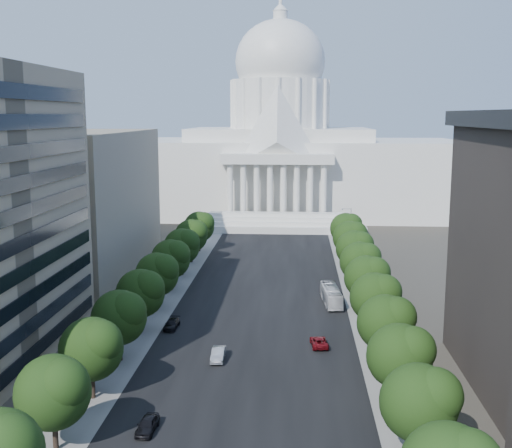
% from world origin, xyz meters
% --- Properties ---
extents(road_asphalt, '(30.00, 260.00, 0.01)m').
position_xyz_m(road_asphalt, '(0.00, 90.00, 0.00)').
color(road_asphalt, black).
rests_on(road_asphalt, ground).
extents(sidewalk_left, '(8.00, 260.00, 0.02)m').
position_xyz_m(sidewalk_left, '(-19.00, 90.00, 0.00)').
color(sidewalk_left, gray).
rests_on(sidewalk_left, ground).
extents(sidewalk_right, '(8.00, 260.00, 0.02)m').
position_xyz_m(sidewalk_right, '(19.00, 90.00, 0.00)').
color(sidewalk_right, gray).
rests_on(sidewalk_right, ground).
extents(capitol, '(120.00, 56.00, 73.00)m').
position_xyz_m(capitol, '(0.00, 184.89, 20.01)').
color(capitol, white).
rests_on(capitol, ground).
extents(office_block_left_far, '(38.00, 52.00, 30.00)m').
position_xyz_m(office_block_left_far, '(-48.00, 100.00, 15.00)').
color(office_block_left_far, gray).
rests_on(office_block_left_far, ground).
extents(tree_l_b, '(7.79, 7.60, 9.97)m').
position_xyz_m(tree_l_b, '(-17.66, 23.81, 6.45)').
color(tree_l_b, '#33261C').
rests_on(tree_l_b, ground).
extents(tree_l_c, '(7.79, 7.60, 9.97)m').
position_xyz_m(tree_l_c, '(-17.66, 35.81, 6.45)').
color(tree_l_c, '#33261C').
rests_on(tree_l_c, ground).
extents(tree_l_d, '(7.79, 7.60, 9.97)m').
position_xyz_m(tree_l_d, '(-17.66, 47.81, 6.45)').
color(tree_l_d, '#33261C').
rests_on(tree_l_d, ground).
extents(tree_l_e, '(7.79, 7.60, 9.97)m').
position_xyz_m(tree_l_e, '(-17.66, 59.81, 6.45)').
color(tree_l_e, '#33261C').
rests_on(tree_l_e, ground).
extents(tree_l_f, '(7.79, 7.60, 9.97)m').
position_xyz_m(tree_l_f, '(-17.66, 71.81, 6.45)').
color(tree_l_f, '#33261C').
rests_on(tree_l_f, ground).
extents(tree_l_g, '(7.79, 7.60, 9.97)m').
position_xyz_m(tree_l_g, '(-17.66, 83.81, 6.45)').
color(tree_l_g, '#33261C').
rests_on(tree_l_g, ground).
extents(tree_l_h, '(7.79, 7.60, 9.97)m').
position_xyz_m(tree_l_h, '(-17.66, 95.81, 6.45)').
color(tree_l_h, '#33261C').
rests_on(tree_l_h, ground).
extents(tree_l_i, '(7.79, 7.60, 9.97)m').
position_xyz_m(tree_l_i, '(-17.66, 107.81, 6.45)').
color(tree_l_i, '#33261C').
rests_on(tree_l_i, ground).
extents(tree_l_j, '(7.79, 7.60, 9.97)m').
position_xyz_m(tree_l_j, '(-17.66, 119.81, 6.45)').
color(tree_l_j, '#33261C').
rests_on(tree_l_j, ground).
extents(tree_r_b, '(7.79, 7.60, 9.97)m').
position_xyz_m(tree_r_b, '(18.34, 23.81, 6.45)').
color(tree_r_b, '#33261C').
rests_on(tree_r_b, ground).
extents(tree_r_c, '(7.79, 7.60, 9.97)m').
position_xyz_m(tree_r_c, '(18.34, 35.81, 6.45)').
color(tree_r_c, '#33261C').
rests_on(tree_r_c, ground).
extents(tree_r_d, '(7.79, 7.60, 9.97)m').
position_xyz_m(tree_r_d, '(18.34, 47.81, 6.45)').
color(tree_r_d, '#33261C').
rests_on(tree_r_d, ground).
extents(tree_r_e, '(7.79, 7.60, 9.97)m').
position_xyz_m(tree_r_e, '(18.34, 59.81, 6.45)').
color(tree_r_e, '#33261C').
rests_on(tree_r_e, ground).
extents(tree_r_f, '(7.79, 7.60, 9.97)m').
position_xyz_m(tree_r_f, '(18.34, 71.81, 6.45)').
color(tree_r_f, '#33261C').
rests_on(tree_r_f, ground).
extents(tree_r_g, '(7.79, 7.60, 9.97)m').
position_xyz_m(tree_r_g, '(18.34, 83.81, 6.45)').
color(tree_r_g, '#33261C').
rests_on(tree_r_g, ground).
extents(tree_r_h, '(7.79, 7.60, 9.97)m').
position_xyz_m(tree_r_h, '(18.34, 95.81, 6.45)').
color(tree_r_h, '#33261C').
rests_on(tree_r_h, ground).
extents(tree_r_i, '(7.79, 7.60, 9.97)m').
position_xyz_m(tree_r_i, '(18.34, 107.81, 6.45)').
color(tree_r_i, '#33261C').
rests_on(tree_r_i, ground).
extents(tree_r_j, '(7.79, 7.60, 9.97)m').
position_xyz_m(tree_r_j, '(18.34, 119.81, 6.45)').
color(tree_r_j, '#33261C').
rests_on(tree_r_j, ground).
extents(streetlight_b, '(2.61, 0.44, 9.00)m').
position_xyz_m(streetlight_b, '(19.90, 35.00, 5.82)').
color(streetlight_b, gray).
rests_on(streetlight_b, ground).
extents(streetlight_c, '(2.61, 0.44, 9.00)m').
position_xyz_m(streetlight_c, '(19.90, 60.00, 5.82)').
color(streetlight_c, gray).
rests_on(streetlight_c, ground).
extents(streetlight_d, '(2.61, 0.44, 9.00)m').
position_xyz_m(streetlight_d, '(19.90, 85.00, 5.82)').
color(streetlight_d, gray).
rests_on(streetlight_d, ground).
extents(streetlight_e, '(2.61, 0.44, 9.00)m').
position_xyz_m(streetlight_e, '(19.90, 110.00, 5.82)').
color(streetlight_e, gray).
rests_on(streetlight_e, ground).
extents(streetlight_f, '(2.61, 0.44, 9.00)m').
position_xyz_m(streetlight_f, '(19.90, 135.00, 5.82)').
color(streetlight_f, gray).
rests_on(streetlight_f, ground).
extents(car_dark_a, '(2.08, 4.68, 1.56)m').
position_xyz_m(car_dark_a, '(-9.61, 28.24, 0.78)').
color(car_dark_a, black).
rests_on(car_dark_a, ground).
extents(car_silver, '(1.82, 5.01, 1.64)m').
position_xyz_m(car_silver, '(-4.54, 48.94, 0.82)').
color(car_silver, '#AFB2B7').
rests_on(car_silver, ground).
extents(car_red, '(2.82, 5.20, 1.39)m').
position_xyz_m(car_red, '(9.52, 55.10, 0.69)').
color(car_red, maroon).
rests_on(car_red, ground).
extents(car_dark_b, '(2.15, 4.88, 1.39)m').
position_xyz_m(car_dark_b, '(-13.50, 61.63, 0.70)').
color(car_dark_b, black).
rests_on(car_dark_b, ground).
extents(city_bus, '(3.64, 11.49, 3.15)m').
position_xyz_m(city_bus, '(12.41, 76.86, 1.57)').
color(city_bus, silver).
rests_on(city_bus, ground).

